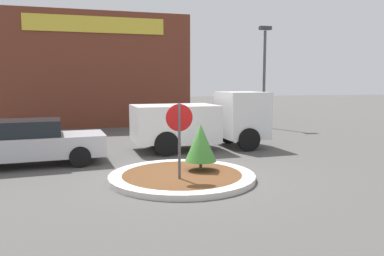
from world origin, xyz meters
The scene contains 8 objects.
ground_plane centered at (0.00, 0.00, 0.00)m, with size 120.00×120.00×0.00m, color #514F4C.
traffic_island centered at (0.00, 0.00, 0.07)m, with size 3.98×3.98×0.15m.
stop_sign centered at (-0.19, -0.47, 1.45)m, with size 0.70×0.07×2.10m.
island_shrub centered at (0.62, 0.28, 0.94)m, with size 0.89×0.89×1.31m.
utility_truck centered at (1.93, 4.35, 1.15)m, with size 5.34×2.36×2.25m.
storefront_building centered at (-1.85, 15.50, 3.34)m, with size 10.99×6.07×6.68m.
parked_sedan_silver centered at (-4.18, 2.97, 0.74)m, with size 4.51×2.14×1.46m.
light_pole centered at (7.50, 10.30, 3.46)m, with size 0.70×0.30×5.83m.
Camera 1 is at (-2.41, -9.68, 2.61)m, focal length 35.00 mm.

